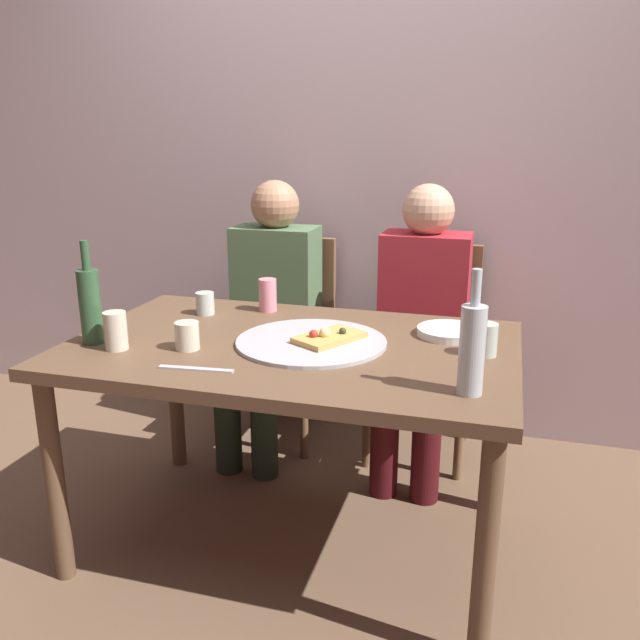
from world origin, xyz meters
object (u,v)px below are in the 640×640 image
object	(u,v)px
wine_bottle	(90,304)
guest_in_sweater	(270,305)
pizza_slice_last	(329,337)
chair_left	(282,324)
beer_bottle	(472,347)
tumbler_far	(205,303)
guest_in_beanie	(421,317)
short_glass	(485,339)
dining_table	(292,366)
chair_right	(424,336)
wine_glass	(187,336)
soda_can	(268,295)
table_knife	(196,369)
tumbler_near	(116,331)
plate_stack	(449,332)
pizza_tray	(311,342)

from	to	relation	value
wine_bottle	guest_in_sweater	world-z (taller)	guest_in_sweater
pizza_slice_last	chair_left	bearing A→B (deg)	118.63
beer_bottle	tumbler_far	size ratio (longest dim) A/B	4.03
wine_bottle	tumbler_far	size ratio (longest dim) A/B	4.03
wine_bottle	guest_in_beanie	size ratio (longest dim) A/B	0.28
pizza_slice_last	tumbler_far	world-z (taller)	tumbler_far
tumbler_far	short_glass	xyz separation A→B (m)	(1.01, -0.18, 0.01)
dining_table	chair_right	bearing A→B (deg)	69.21
wine_glass	soda_can	bearing A→B (deg)	79.94
tumbler_far	dining_table	bearing A→B (deg)	-29.34
table_knife	tumbler_near	bearing A→B (deg)	-22.69
pizza_slice_last	wine_glass	xyz separation A→B (m)	(-0.41, -0.17, 0.02)
pizza_slice_last	soda_can	distance (m)	0.45
soda_can	guest_in_beanie	world-z (taller)	guest_in_beanie
tumbler_far	soda_can	xyz separation A→B (m)	(0.21, 0.11, 0.02)
dining_table	wine_glass	xyz separation A→B (m)	(-0.29, -0.15, 0.12)
plate_stack	guest_in_sweater	bearing A→B (deg)	149.41
soda_can	guest_in_sweater	size ratio (longest dim) A/B	0.10
beer_bottle	chair_right	xyz separation A→B (m)	(-0.25, 1.11, -0.34)
plate_stack	chair_left	xyz separation A→B (m)	(-0.81, 0.63, -0.22)
tumbler_far	wine_glass	xyz separation A→B (m)	(0.12, -0.38, 0.00)
pizza_tray	beer_bottle	distance (m)	0.59
tumbler_near	soda_can	distance (m)	0.62
tumbler_far	guest_in_beanie	world-z (taller)	guest_in_beanie
short_glass	soda_can	world-z (taller)	soda_can
chair_right	guest_in_sweater	xyz separation A→B (m)	(-0.65, -0.15, 0.13)
pizza_tray	pizza_slice_last	bearing A→B (deg)	13.10
beer_bottle	tumbler_near	world-z (taller)	beer_bottle
dining_table	wine_bottle	world-z (taller)	wine_bottle
plate_stack	table_knife	world-z (taller)	plate_stack
wine_bottle	short_glass	bearing A→B (deg)	10.42
beer_bottle	soda_can	xyz separation A→B (m)	(-0.78, 0.60, -0.07)
pizza_tray	tumbler_far	size ratio (longest dim) A/B	5.89
wine_bottle	beer_bottle	world-z (taller)	same
beer_bottle	wine_bottle	bearing A→B (deg)	175.44
beer_bottle	guest_in_sweater	bearing A→B (deg)	133.30
pizza_slice_last	tumbler_far	bearing A→B (deg)	158.44
tumbler_far	table_knife	size ratio (longest dim) A/B	0.37
soda_can	chair_right	bearing A→B (deg)	44.03
chair_right	dining_table	bearing A→B (deg)	69.21
guest_in_beanie	plate_stack	bearing A→B (deg)	107.77
wine_glass	short_glass	xyz separation A→B (m)	(0.89, 0.20, 0.01)
table_knife	plate_stack	bearing A→B (deg)	-146.94
short_glass	guest_in_sweater	bearing A→B (deg)	145.27
chair_left	guest_in_sweater	xyz separation A→B (m)	(0.00, -0.15, 0.13)
pizza_tray	wine_bottle	world-z (taller)	wine_bottle
dining_table	wine_glass	distance (m)	0.35
tumbler_near	guest_in_beanie	world-z (taller)	guest_in_beanie
wine_bottle	chair_right	size ratio (longest dim) A/B	0.37
wine_bottle	chair_left	distance (m)	1.11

